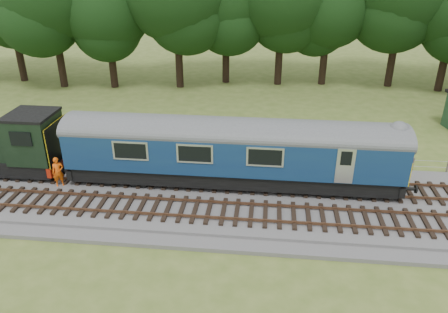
# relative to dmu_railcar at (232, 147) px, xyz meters

# --- Properties ---
(ground) EXTENTS (120.00, 120.00, 0.00)m
(ground) POSITION_rel_dmu_railcar_xyz_m (2.63, -1.40, -2.61)
(ground) COLOR #4C6224
(ground) RESTS_ON ground
(ballast) EXTENTS (70.00, 7.00, 0.35)m
(ballast) POSITION_rel_dmu_railcar_xyz_m (2.63, -1.40, -2.43)
(ballast) COLOR #4C4C4F
(ballast) RESTS_ON ground
(track_north) EXTENTS (67.20, 2.40, 0.21)m
(track_north) POSITION_rel_dmu_railcar_xyz_m (2.63, -0.00, -2.19)
(track_north) COLOR black
(track_north) RESTS_ON ballast
(track_south) EXTENTS (67.20, 2.40, 0.21)m
(track_south) POSITION_rel_dmu_railcar_xyz_m (2.63, -3.00, -2.19)
(track_south) COLOR black
(track_south) RESTS_ON ballast
(fence) EXTENTS (64.00, 0.12, 1.00)m
(fence) POSITION_rel_dmu_railcar_xyz_m (2.63, 3.10, -2.61)
(fence) COLOR #6B6054
(fence) RESTS_ON ground
(tree_line) EXTENTS (70.00, 8.00, 18.00)m
(tree_line) POSITION_rel_dmu_railcar_xyz_m (2.63, 20.60, -2.61)
(tree_line) COLOR black
(tree_line) RESTS_ON ground
(dmu_railcar) EXTENTS (18.05, 2.86, 3.88)m
(dmu_railcar) POSITION_rel_dmu_railcar_xyz_m (0.00, 0.00, 0.00)
(dmu_railcar) COLOR black
(dmu_railcar) RESTS_ON ground
(worker) EXTENTS (0.74, 0.67, 1.70)m
(worker) POSITION_rel_dmu_railcar_xyz_m (-9.48, -1.26, -1.41)
(worker) COLOR #F55A0C
(worker) RESTS_ON ballast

